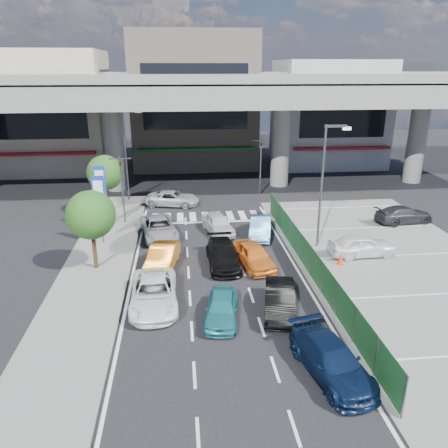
{
  "coord_description": "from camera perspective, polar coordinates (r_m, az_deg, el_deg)",
  "views": [
    {
      "loc": [
        -1.88,
        -20.01,
        11.31
      ],
      "look_at": [
        0.72,
        5.3,
        2.1
      ],
      "focal_mm": 35.0,
      "sensor_mm": 36.0,
      "label": 1
    }
  ],
  "objects": [
    {
      "name": "sidewalk_left",
      "position": [
        27.0,
        -16.3,
        -5.58
      ],
      "size": [
        4.0,
        30.0,
        0.12
      ],
      "primitive_type": "cube",
      "color": "slate",
      "rests_on": "ground"
    },
    {
      "name": "sedan_white_mid_left",
      "position": [
        22.23,
        -9.16,
        -8.91
      ],
      "size": [
        2.47,
        5.05,
        1.38
      ],
      "primitive_type": "imported",
      "rotation": [
        0.0,
        0.0,
        0.04
      ],
      "color": "white",
      "rests_on": "ground"
    },
    {
      "name": "hatch_black_mid_right",
      "position": [
        21.57,
        7.29,
        -9.82
      ],
      "size": [
        2.22,
        4.28,
        1.34
      ],
      "primitive_type": "imported",
      "rotation": [
        0.0,
        0.0,
        -0.21
      ],
      "color": "black",
      "rests_on": "ground"
    },
    {
      "name": "traffic_cone",
      "position": [
        27.18,
        14.98,
        -4.39
      ],
      "size": [
        0.44,
        0.44,
        0.76
      ],
      "primitive_type": "cone",
      "rotation": [
        0.0,
        0.0,
        0.14
      ],
      "color": "red",
      "rests_on": "parking_lot"
    },
    {
      "name": "wagon_silver_front_left",
      "position": [
        30.79,
        -8.49,
        -0.52
      ],
      "size": [
        3.09,
        5.2,
        1.36
      ],
      "primitive_type": "imported",
      "rotation": [
        0.0,
        0.0,
        0.18
      ],
      "color": "#999BA0",
      "rests_on": "ground"
    },
    {
      "name": "street_lamp_left",
      "position": [
        38.82,
        -12.53,
        9.74
      ],
      "size": [
        1.65,
        0.22,
        8.0
      ],
      "color": "#595B60",
      "rests_on": "ground"
    },
    {
      "name": "parked_sedan_white",
      "position": [
        28.66,
        17.57,
        -2.65
      ],
      "size": [
        4.26,
        1.88,
        1.43
      ],
      "primitive_type": "imported",
      "rotation": [
        0.0,
        0.0,
        1.62
      ],
      "color": "white",
      "rests_on": "parking_lot"
    },
    {
      "name": "building_center",
      "position": [
        53.15,
        -3.96,
        15.74
      ],
      "size": [
        14.0,
        10.9,
        15.0
      ],
      "color": "gray",
      "rests_on": "ground"
    },
    {
      "name": "parking_lot",
      "position": [
        27.88,
        22.38,
        -5.57
      ],
      "size": [
        12.0,
        28.0,
        0.06
      ],
      "primitive_type": "cube",
      "color": "slate",
      "rests_on": "ground"
    },
    {
      "name": "sedan_black_mid",
      "position": [
        26.23,
        -0.12,
        -4.05
      ],
      "size": [
        1.92,
        4.57,
        1.32
      ],
      "primitive_type": "imported",
      "rotation": [
        0.0,
        0.0,
        0.02
      ],
      "color": "black",
      "rests_on": "ground"
    },
    {
      "name": "building_east",
      "position": [
        55.22,
        13.47,
        13.86
      ],
      "size": [
        12.0,
        10.9,
        12.0
      ],
      "color": "gray",
      "rests_on": "ground"
    },
    {
      "name": "building_west",
      "position": [
        54.08,
        -21.59,
        13.46
      ],
      "size": [
        12.0,
        10.9,
        13.0
      ],
      "color": "#A19982",
      "rests_on": "ground"
    },
    {
      "name": "parked_sedan_dgrey",
      "position": [
        35.86,
        22.46,
        1.15
      ],
      "size": [
        4.66,
        2.42,
        1.29
      ],
      "primitive_type": "imported",
      "rotation": [
        0.0,
        0.0,
        1.71
      ],
      "color": "#2A2A2E",
      "rests_on": "parking_lot"
    },
    {
      "name": "kei_truck_front_right",
      "position": [
        30.75,
        4.79,
        -0.41
      ],
      "size": [
        2.27,
        4.29,
        1.34
      ],
      "primitive_type": "imported",
      "rotation": [
        0.0,
        0.0,
        -0.22
      ],
      "color": "#66ADE8",
      "rests_on": "ground"
    },
    {
      "name": "fence_run",
      "position": [
        24.52,
        11.82,
        -5.67
      ],
      "size": [
        0.16,
        22.0,
        1.8
      ],
      "primitive_type": null,
      "color": "#1B5023",
      "rests_on": "ground"
    },
    {
      "name": "crossing_wagon_silver",
      "position": [
        37.75,
        -6.72,
        3.33
      ],
      "size": [
        4.87,
        3.0,
        1.26
      ],
      "primitive_type": "imported",
      "rotation": [
        0.0,
        0.0,
        1.36
      ],
      "color": "#AAAEB2",
      "rests_on": "ground"
    },
    {
      "name": "traffic_light_right",
      "position": [
        40.38,
        4.84,
        9.31
      ],
      "size": [
        1.6,
        1.24,
        5.2
      ],
      "color": "#595B60",
      "rests_on": "ground"
    },
    {
      "name": "ground",
      "position": [
        23.06,
        -0.44,
        -9.46
      ],
      "size": [
        120.0,
        120.0,
        0.0
      ],
      "primitive_type": "plane",
      "color": "black",
      "rests_on": "ground"
    },
    {
      "name": "traffic_light_left",
      "position": [
        33.13,
        -13.28,
        6.51
      ],
      "size": [
        1.6,
        1.24,
        5.2
      ],
      "color": "#595B60",
      "rests_on": "ground"
    },
    {
      "name": "signboard_near",
      "position": [
        29.67,
        -15.96,
        2.99
      ],
      "size": [
        0.8,
        0.14,
        4.7
      ],
      "color": "#595B60",
      "rests_on": "ground"
    },
    {
      "name": "tree_far",
      "position": [
        35.9,
        -15.3,
        6.45
      ],
      "size": [
        2.8,
        2.8,
        4.8
      ],
      "color": "#382314",
      "rests_on": "ground"
    },
    {
      "name": "minivan_navy_back",
      "position": [
        18.06,
        13.85,
        -16.87
      ],
      "size": [
        2.8,
        4.9,
        1.34
      ],
      "primitive_type": "imported",
      "rotation": [
        0.0,
        0.0,
        0.21
      ],
      "color": "#0B1934",
      "rests_on": "ground"
    },
    {
      "name": "taxi_orange_left",
      "position": [
        26.04,
        -8.05,
        -4.38
      ],
      "size": [
        2.19,
        4.38,
        1.38
      ],
      "primitive_type": "imported",
      "rotation": [
        0.0,
        0.0,
        -0.18
      ],
      "color": "orange",
      "rests_on": "ground"
    },
    {
      "name": "taxi_teal_mid",
      "position": [
        20.87,
        -0.31,
        -10.89
      ],
      "size": [
        2.04,
        3.86,
        1.25
      ],
      "primitive_type": "imported",
      "rotation": [
        0.0,
        0.0,
        -0.16
      ],
      "color": "teal",
      "rests_on": "ground"
    },
    {
      "name": "expressway",
      "position": [
        42.13,
        -3.43,
        16.41
      ],
      "size": [
        64.0,
        14.0,
        10.75
      ],
      "color": "slate",
      "rests_on": "ground"
    },
    {
      "name": "signboard_far",
      "position": [
        32.59,
        -15.82,
        4.49
      ],
      "size": [
        0.8,
        0.14,
        4.7
      ],
      "color": "#595B60",
      "rests_on": "ground"
    },
    {
      "name": "sedan_white_front_mid",
      "position": [
        31.32,
        -0.79,
        0.06
      ],
      "size": [
        2.47,
        4.22,
        1.35
      ],
      "primitive_type": "imported",
      "rotation": [
        0.0,
        0.0,
        0.23
      ],
      "color": "silver",
      "rests_on": "ground"
    },
    {
      "name": "street_lamp_right",
      "position": [
        28.3,
        13.04,
        6.03
      ],
      "size": [
        1.65,
        0.22,
        8.0
      ],
      "color": "#595B60",
      "rests_on": "ground"
    },
    {
      "name": "taxi_orange_right",
      "position": [
        26.13,
        3.91,
        -4.12
      ],
      "size": [
        2.49,
        4.31,
        1.38
      ],
      "primitive_type": "imported",
      "rotation": [
        0.0,
        0.0,
        0.22
      ],
      "color": "orange",
      "rests_on": "ground"
    },
    {
      "name": "tree_near",
      "position": [
        25.8,
        -17.01,
        1.12
      ],
      "size": [
        2.8,
        2.8,
        4.8
      ],
      "color": "#382314",
      "rests_on": "ground"
    }
  ]
}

